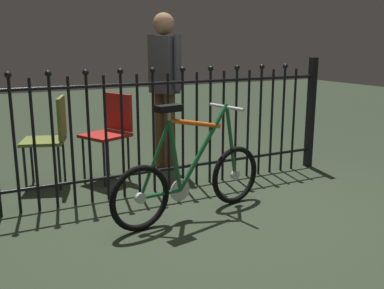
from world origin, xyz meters
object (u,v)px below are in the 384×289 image
(chair_olive, at_px, (52,133))
(person_visitor, at_px, (164,78))
(bicycle, at_px, (191,178))
(chair_red, at_px, (111,128))

(chair_olive, distance_m, person_visitor, 1.30)
(bicycle, bearing_deg, chair_olive, 122.40)
(chair_red, distance_m, person_visitor, 0.79)
(person_visitor, bearing_deg, bicycle, -105.69)
(chair_red, relative_size, person_visitor, 0.52)
(bicycle, xyz_separation_m, chair_olive, (-0.83, 1.30, 0.20))
(chair_red, xyz_separation_m, person_visitor, (0.63, 0.09, 0.47))
(bicycle, relative_size, person_visitor, 0.86)
(bicycle, height_order, chair_olive, bicycle)
(chair_olive, relative_size, person_visitor, 0.52)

